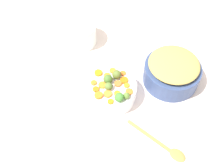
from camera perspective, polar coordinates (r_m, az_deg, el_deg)
name	(u,v)px	position (r m, az deg, el deg)	size (l,w,h in m)	color
tabletop	(110,96)	(1.31, -0.35, -2.58)	(2.40, 2.40, 0.02)	white
serving_bowl_carrots	(112,91)	(1.26, 0.00, -1.46)	(0.23, 0.23, 0.09)	white
metal_pot	(171,74)	(1.34, 12.51, 2.15)	(0.27, 0.27, 0.10)	#354878
stuffing_mound	(174,64)	(1.29, 13.07, 4.14)	(0.24, 0.24, 0.04)	tan
carrot_slice_0	(99,95)	(1.19, -2.85, -2.42)	(0.04, 0.04, 0.01)	orange
carrot_slice_1	(118,84)	(1.22, 1.28, 0.07)	(0.03, 0.03, 0.01)	orange
carrot_slice_2	(124,80)	(1.24, 2.58, 0.81)	(0.04, 0.04, 0.01)	orange
carrot_slice_3	(108,94)	(1.19, -0.90, -2.12)	(0.04, 0.04, 0.01)	orange
carrot_slice_4	(94,83)	(1.23, -3.89, 0.26)	(0.03, 0.03, 0.01)	orange
carrot_slice_5	(123,73)	(1.26, 2.34, 2.32)	(0.03, 0.03, 0.01)	orange
carrot_slice_6	(117,94)	(1.19, 1.12, -2.03)	(0.03, 0.03, 0.01)	orange
carrot_slice_7	(127,85)	(1.22, 3.15, -0.29)	(0.03, 0.03, 0.01)	orange
carrot_slice_8	(107,76)	(1.25, -1.02, 1.80)	(0.03, 0.03, 0.01)	orange
carrot_slice_9	(98,73)	(1.26, -2.92, 2.37)	(0.04, 0.04, 0.01)	orange
carrot_slice_10	(113,71)	(1.27, 0.13, 2.88)	(0.03, 0.03, 0.01)	orange
carrot_slice_11	(129,92)	(1.20, 3.67, -1.63)	(0.03, 0.03, 0.01)	orange
carrot_slice_12	(96,89)	(1.21, -3.44, -1.12)	(0.03, 0.03, 0.01)	orange
carrot_slice_13	(103,85)	(1.22, -2.03, -0.22)	(0.04, 0.04, 0.01)	orange
carrot_slice_14	(111,102)	(1.17, -0.31, -3.76)	(0.03, 0.03, 0.01)	orange
brussels_sprout_0	(109,86)	(1.20, -0.73, -0.49)	(0.04, 0.04, 0.04)	#597633
brussels_sprout_1	(119,97)	(1.16, 1.54, -2.82)	(0.04, 0.04, 0.04)	#458834
brussels_sprout_2	(126,96)	(1.17, 3.10, -2.48)	(0.03, 0.03, 0.03)	#5A7F32
brussels_sprout_3	(117,74)	(1.23, 0.99, 2.04)	(0.04, 0.04, 0.04)	#5B702E
brussels_sprout_4	(109,79)	(1.22, -0.75, 1.13)	(0.04, 0.04, 0.04)	#476D2B
wooden_spoon	(167,148)	(1.19, 11.58, -13.13)	(0.29, 0.09, 0.01)	#AF8543
casserole_dish	(79,34)	(1.50, -6.99, 10.55)	(0.19, 0.19, 0.12)	white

